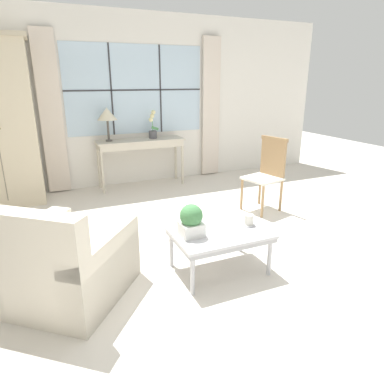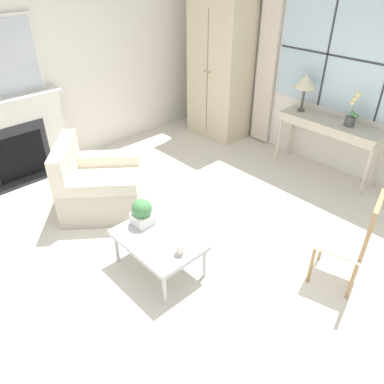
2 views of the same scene
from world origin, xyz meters
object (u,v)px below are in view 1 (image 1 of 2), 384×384
side_chair_wooden (268,170)px  table_lamp (107,114)px  console_table (141,145)px  potted_orchid (153,128)px  armchair_upholstered (65,265)px  coffee_table (220,235)px  potted_plant_small (191,220)px  pillar_candle (249,220)px

side_chair_wooden → table_lamp: bearing=134.9°
console_table → potted_orchid: (0.23, 0.04, 0.26)m
console_table → armchair_upholstered: bearing=-116.9°
console_table → potted_orchid: 0.35m
table_lamp → coffee_table: 3.18m
potted_orchid → console_table: bearing=-170.7°
side_chair_wooden → potted_plant_small: side_chair_wooden is taller
potted_plant_small → pillar_candle: (0.60, -0.01, -0.10)m
potted_orchid → side_chair_wooden: bearing=-59.5°
table_lamp → potted_plant_small: 3.08m
coffee_table → potted_plant_small: (-0.28, 0.02, 0.19)m
side_chair_wooden → potted_plant_small: 2.04m
pillar_candle → armchair_upholstered: bearing=175.5°
potted_orchid → coffee_table: (-0.31, -3.03, -0.61)m
side_chair_wooden → potted_plant_small: size_ratio=3.41×
potted_orchid → potted_plant_small: size_ratio=1.58×
potted_orchid → potted_plant_small: bearing=-101.1°
armchair_upholstered → potted_plant_small: 1.12m
table_lamp → potted_plant_small: table_lamp is taller
coffee_table → potted_orchid: bearing=84.1°
table_lamp → side_chair_wooden: bearing=-45.1°
side_chair_wooden → pillar_candle: (-1.06, -1.20, -0.11)m
potted_orchid → pillar_candle: potted_orchid is taller
console_table → table_lamp: size_ratio=2.72×
table_lamp → potted_plant_small: size_ratio=1.80×
table_lamp → potted_plant_small: bearing=-87.1°
potted_orchid → side_chair_wooden: size_ratio=0.46×
console_table → side_chair_wooden: 2.21m
potted_orchid → side_chair_wooden: potted_orchid is taller
potted_orchid → armchair_upholstered: bearing=-120.2°
potted_plant_small → armchair_upholstered: bearing=173.7°
table_lamp → side_chair_wooden: 2.65m
armchair_upholstered → side_chair_wooden: 2.96m
armchair_upholstered → side_chair_wooden: size_ratio=1.27×
table_lamp → armchair_upholstered: 3.18m
console_table → potted_orchid: size_ratio=3.10×
coffee_table → potted_plant_small: 0.34m
console_table → pillar_candle: size_ratio=11.74×
armchair_upholstered → side_chair_wooden: side_chair_wooden is taller
table_lamp → pillar_candle: bearing=-76.1°
console_table → armchair_upholstered: armchair_upholstered is taller
armchair_upholstered → table_lamp: bearing=72.0°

